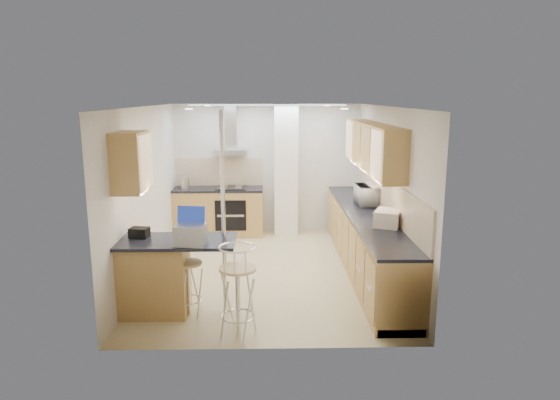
{
  "coord_description": "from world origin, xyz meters",
  "views": [
    {
      "loc": [
        0.02,
        -7.3,
        2.66
      ],
      "look_at": [
        0.19,
        0.2,
        1.08
      ],
      "focal_mm": 32.0,
      "sensor_mm": 36.0,
      "label": 1
    }
  ],
  "objects_px": {
    "bar_stool_end": "(238,291)",
    "bar_stool_near": "(188,281)",
    "laptop": "(190,235)",
    "microwave": "(369,195)",
    "bread_bin": "(388,218)"
  },
  "relations": [
    {
      "from": "bar_stool_near",
      "to": "bread_bin",
      "type": "relative_size",
      "value": 2.16
    },
    {
      "from": "microwave",
      "to": "bread_bin",
      "type": "bearing_deg",
      "value": 177.32
    },
    {
      "from": "bar_stool_end",
      "to": "microwave",
      "type": "bearing_deg",
      "value": -30.93
    },
    {
      "from": "bread_bin",
      "to": "bar_stool_end",
      "type": "bearing_deg",
      "value": -122.4
    },
    {
      "from": "microwave",
      "to": "bread_bin",
      "type": "relative_size",
      "value": 1.37
    },
    {
      "from": "laptop",
      "to": "bar_stool_end",
      "type": "height_order",
      "value": "laptop"
    },
    {
      "from": "bar_stool_near",
      "to": "bar_stool_end",
      "type": "height_order",
      "value": "bar_stool_end"
    },
    {
      "from": "bar_stool_end",
      "to": "bar_stool_near",
      "type": "bearing_deg",
      "value": 53.93
    },
    {
      "from": "microwave",
      "to": "laptop",
      "type": "height_order",
      "value": "microwave"
    },
    {
      "from": "laptop",
      "to": "bar_stool_near",
      "type": "relative_size",
      "value": 0.39
    },
    {
      "from": "bar_stool_end",
      "to": "laptop",
      "type": "bearing_deg",
      "value": 57.65
    },
    {
      "from": "laptop",
      "to": "bread_bin",
      "type": "height_order",
      "value": "laptop"
    },
    {
      "from": "microwave",
      "to": "bread_bin",
      "type": "xyz_separation_m",
      "value": [
        -0.0,
        -1.36,
        -0.05
      ]
    },
    {
      "from": "laptop",
      "to": "bar_stool_near",
      "type": "height_order",
      "value": "laptop"
    },
    {
      "from": "laptop",
      "to": "bread_bin",
      "type": "xyz_separation_m",
      "value": [
        2.54,
        0.89,
        -0.03
      ]
    }
  ]
}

